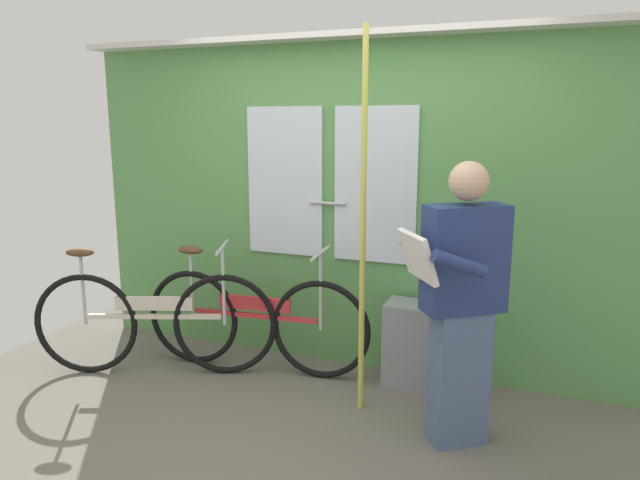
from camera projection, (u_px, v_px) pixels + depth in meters
name	position (u px, v px, depth m)	size (l,w,h in m)	color
ground_plane	(284.00, 451.00, 3.32)	(5.32, 4.20, 0.04)	#666056
train_door_wall	(356.00, 200.00, 4.24)	(4.32, 0.28, 2.40)	#56934C
bicycle_near_door	(254.00, 320.00, 4.28)	(1.72, 0.44, 0.93)	black
bicycle_leaning_behind	(154.00, 321.00, 4.22)	(1.66, 0.72, 0.96)	black
passenger_reading_newspaper	(461.00, 300.00, 3.22)	(0.61, 0.57, 1.61)	slate
trash_bin_by_wall	(413.00, 344.00, 4.06)	(0.38, 0.28, 0.59)	gray
handrail_pole	(363.00, 228.00, 3.55)	(0.04, 0.04, 2.36)	#C6C14C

